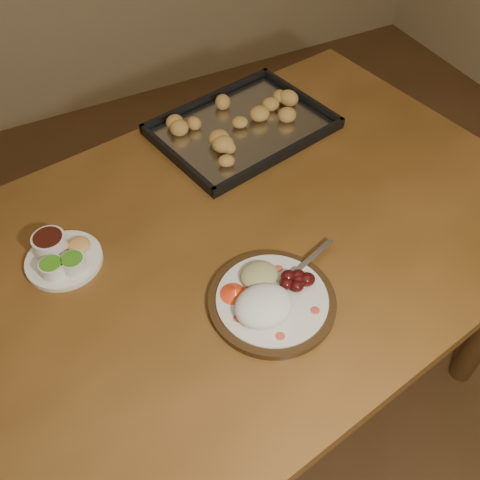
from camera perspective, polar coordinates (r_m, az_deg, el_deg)
ground at (r=1.68m, az=2.72°, el=-23.81°), size 4.00×4.00×0.00m
dining_table at (r=1.20m, az=-2.48°, el=-3.68°), size 1.63×1.14×0.75m
dinner_plate at (r=1.02m, az=3.14°, el=-6.24°), size 0.30×0.24×0.06m
condiment_saucer at (r=1.14m, az=-18.60°, el=-1.58°), size 0.16×0.16×0.05m
baking_tray at (r=1.40m, az=0.28°, el=12.08°), size 0.48×0.40×0.04m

